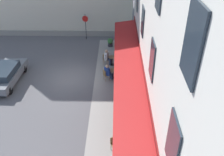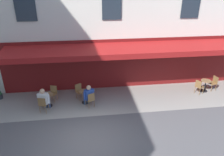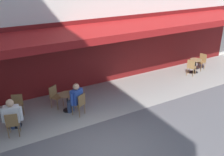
{
  "view_description": "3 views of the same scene",
  "coord_description": "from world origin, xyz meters",
  "views": [
    {
      "loc": [
        -15.61,
        -3.39,
        10.38
      ],
      "look_at": [
        -1.3,
        -3.15,
        0.93
      ],
      "focal_mm": 39.45,
      "sensor_mm": 36.0,
      "label": 1
    },
    {
      "loc": [
        -0.09,
        7.45,
        6.45
      ],
      "look_at": [
        -1.54,
        -3.88,
        1.16
      ],
      "focal_mm": 34.21,
      "sensor_mm": 36.0,
      "label": 2
    },
    {
      "loc": [
        2.97,
        5.41,
        5.27
      ],
      "look_at": [
        -1.74,
        -2.84,
        1.17
      ],
      "focal_mm": 40.86,
      "sensor_mm": 36.0,
      "label": 3
    }
  ],
  "objects": [
    {
      "name": "ground_plane",
      "position": [
        0.0,
        0.0,
        0.0
      ],
      "size": [
        70.0,
        70.0,
        0.0
      ],
      "primitive_type": "plane",
      "color": "#565456"
    },
    {
      "name": "sidewalk_cafe_terrace",
      "position": [
        -3.25,
        -3.4,
        0.0
      ],
      "size": [
        20.5,
        3.2,
        0.01
      ],
      "primitive_type": "cube",
      "color": "gray",
      "rests_on": "ground_plane"
    },
    {
      "name": "cafe_table_near_entrance",
      "position": [
        0.1,
        -3.2,
        0.49
      ],
      "size": [
        0.6,
        0.6,
        0.75
      ],
      "color": "black",
      "rests_on": "ground_plane"
    },
    {
      "name": "cafe_chair_wicker_by_window",
      "position": [
        -0.21,
        -2.64,
        0.55
      ],
      "size": [
        0.54,
        0.54,
        0.91
      ],
      "color": "olive",
      "rests_on": "ground_plane"
    },
    {
      "name": "cafe_chair_wicker_kerbside",
      "position": [
        0.42,
        -3.74,
        0.55
      ],
      "size": [
        0.55,
        0.55,
        0.91
      ],
      "color": "olive",
      "rests_on": "ground_plane"
    },
    {
      "name": "cafe_table_mid_terrace",
      "position": [
        2.12,
        -3.1,
        0.49
      ],
      "size": [
        0.6,
        0.6,
        0.75
      ],
      "color": "black",
      "rests_on": "ground_plane"
    },
    {
      "name": "cafe_chair_wicker_under_awning",
      "position": [
        2.29,
        -2.49,
        0.55
      ],
      "size": [
        0.49,
        0.49,
        0.91
      ],
      "color": "olive",
      "rests_on": "ground_plane"
    },
    {
      "name": "cafe_chair_wicker_corner_right",
      "position": [
        1.9,
        -3.69,
        0.55
      ],
      "size": [
        0.51,
        0.51,
        0.91
      ],
      "color": "olive",
      "rests_on": "ground_plane"
    },
    {
      "name": "cafe_table_far_end",
      "position": [
        -7.41,
        -3.64,
        0.49
      ],
      "size": [
        0.6,
        0.6,
        0.75
      ],
      "color": "black",
      "rests_on": "ground_plane"
    },
    {
      "name": "cafe_chair_wicker_near_door",
      "position": [
        -6.84,
        -3.38,
        0.55
      ],
      "size": [
        0.53,
        0.53,
        0.91
      ],
      "color": "olive",
      "rests_on": "ground_plane"
    },
    {
      "name": "cafe_chair_wicker_back_row",
      "position": [
        -8.03,
        -3.76,
        0.55
      ],
      "size": [
        0.47,
        0.47,
        0.91
      ],
      "color": "olive",
      "rests_on": "ground_plane"
    },
    {
      "name": "seated_patron_in_blue",
      "position": [
        -0.1,
        -2.83,
        0.7
      ],
      "size": [
        0.62,
        0.64,
        1.31
      ],
      "color": "navy",
      "rests_on": "ground_plane"
    },
    {
      "name": "seated_companion_in_white",
      "position": [
        2.23,
        -2.7,
        0.71
      ],
      "size": [
        0.67,
        0.63,
        1.34
      ],
      "color": "navy",
      "rests_on": "ground_plane"
    }
  ]
}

